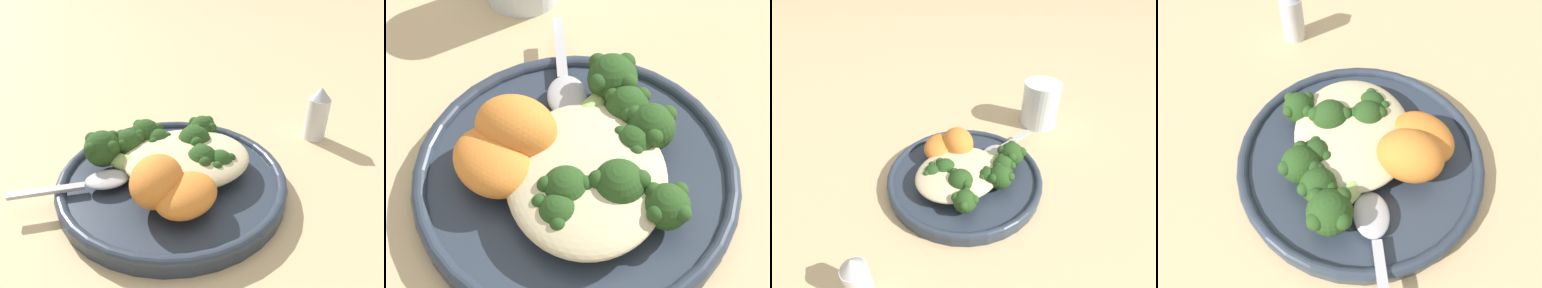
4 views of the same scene
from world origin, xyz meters
TOP-DOWN VIEW (x-y plane):
  - ground_plane at (0.00, 0.00)m, footprint 4.00×4.00m
  - plate at (-0.00, -0.01)m, footprint 0.25×0.25m
  - quinoa_mound at (-0.02, -0.02)m, footprint 0.14×0.12m
  - broccoli_stalk_0 at (-0.03, 0.00)m, footprint 0.10×0.03m
  - broccoli_stalk_1 at (-0.02, -0.00)m, footprint 0.08×0.04m
  - broccoli_stalk_2 at (-0.03, -0.04)m, footprint 0.08×0.08m
  - broccoli_stalk_3 at (-0.03, -0.06)m, footprint 0.09×0.11m
  - broccoli_stalk_4 at (0.01, -0.05)m, footprint 0.03×0.08m
  - broccoli_stalk_5 at (0.02, -0.06)m, footprint 0.04×0.10m
  - broccoli_stalk_6 at (0.04, -0.04)m, footprint 0.07×0.09m
  - broccoli_stalk_7 at (0.06, -0.04)m, footprint 0.09×0.07m
  - sweet_potato_chunk_0 at (0.02, 0.03)m, footprint 0.07×0.08m
  - sweet_potato_chunk_1 at (-0.01, 0.05)m, footprint 0.09×0.08m
  - spoon at (0.08, -0.01)m, footprint 0.12×0.04m
  - salt_shaker at (-0.21, -0.09)m, footprint 0.03×0.03m

SIDE VIEW (x-z plane):
  - ground_plane at x=0.00m, z-range 0.00..0.00m
  - plate at x=0.00m, z-range 0.00..0.02m
  - spoon at x=0.08m, z-range 0.02..0.03m
  - broccoli_stalk_0 at x=-0.03m, z-range 0.02..0.05m
  - quinoa_mound at x=-0.02m, z-range 0.02..0.05m
  - broccoli_stalk_4 at x=0.01m, z-range 0.02..0.05m
  - broccoli_stalk_3 at x=-0.03m, z-range 0.02..0.05m
  - salt_shaker at x=-0.21m, z-range 0.00..0.07m
  - broccoli_stalk_6 at x=0.04m, z-range 0.02..0.05m
  - broccoli_stalk_1 at x=-0.02m, z-range 0.02..0.05m
  - broccoli_stalk_5 at x=0.02m, z-range 0.02..0.06m
  - sweet_potato_chunk_1 at x=-0.01m, z-range 0.02..0.05m
  - broccoli_stalk_2 at x=-0.03m, z-range 0.02..0.06m
  - broccoli_stalk_7 at x=0.06m, z-range 0.02..0.06m
  - sweet_potato_chunk_0 at x=0.02m, z-range 0.02..0.07m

